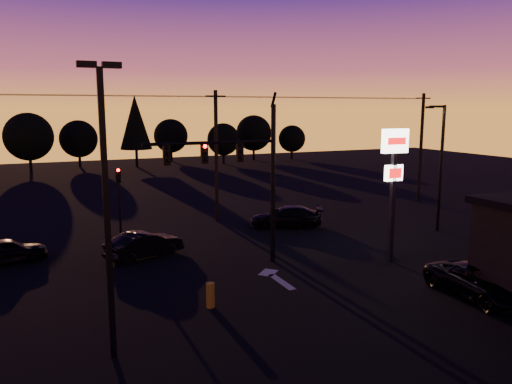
% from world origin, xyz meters
% --- Properties ---
extents(ground, '(120.00, 120.00, 0.00)m').
position_xyz_m(ground, '(0.00, 0.00, 0.00)').
color(ground, black).
rests_on(ground, ground).
extents(lane_arrow, '(1.20, 3.10, 0.01)m').
position_xyz_m(lane_arrow, '(0.50, 1.67, 0.01)').
color(lane_arrow, beige).
rests_on(lane_arrow, ground).
extents(traffic_signal_mast, '(6.79, 0.52, 8.58)m').
position_xyz_m(traffic_signal_mast, '(-0.10, 3.99, 4.94)').
color(traffic_signal_mast, black).
rests_on(traffic_signal_mast, ground).
extents(secondary_signal, '(0.30, 0.31, 4.35)m').
position_xyz_m(secondary_signal, '(-5.00, 11.49, 2.86)').
color(secondary_signal, black).
rests_on(secondary_signal, ground).
extents(parking_lot_light, '(1.25, 0.30, 9.14)m').
position_xyz_m(parking_lot_light, '(-7.50, -3.00, 5.27)').
color(parking_lot_light, black).
rests_on(parking_lot_light, ground).
extents(pylon_sign, '(1.50, 0.28, 6.80)m').
position_xyz_m(pylon_sign, '(7.00, 1.50, 4.91)').
color(pylon_sign, black).
rests_on(pylon_sign, ground).
extents(streetlight, '(1.55, 0.35, 8.00)m').
position_xyz_m(streetlight, '(13.91, 5.50, 4.42)').
color(streetlight, black).
rests_on(streetlight, ground).
extents(utility_pole_1, '(1.40, 0.26, 9.00)m').
position_xyz_m(utility_pole_1, '(2.00, 14.00, 4.59)').
color(utility_pole_1, black).
rests_on(utility_pole_1, ground).
extents(utility_pole_2, '(1.40, 0.26, 9.00)m').
position_xyz_m(utility_pole_2, '(20.00, 14.00, 4.59)').
color(utility_pole_2, black).
rests_on(utility_pole_2, ground).
extents(power_wires, '(36.00, 1.22, 0.07)m').
position_xyz_m(power_wires, '(2.00, 14.00, 8.57)').
color(power_wires, black).
rests_on(power_wires, ground).
extents(bollard, '(0.34, 0.34, 1.01)m').
position_xyz_m(bollard, '(-3.40, -0.48, 0.50)').
color(bollard, '#A88918').
rests_on(bollard, ground).
extents(tree_2, '(5.77, 5.78, 7.26)m').
position_xyz_m(tree_2, '(-10.00, 48.00, 4.37)').
color(tree_2, black).
rests_on(tree_2, ground).
extents(tree_3, '(4.95, 4.95, 6.22)m').
position_xyz_m(tree_3, '(-4.00, 52.00, 3.75)').
color(tree_3, black).
rests_on(tree_3, ground).
extents(tree_4, '(4.18, 4.18, 9.50)m').
position_xyz_m(tree_4, '(3.00, 49.00, 5.93)').
color(tree_4, black).
rests_on(tree_4, ground).
extents(tree_5, '(4.95, 4.95, 6.22)m').
position_xyz_m(tree_5, '(9.00, 54.00, 3.75)').
color(tree_5, black).
rests_on(tree_5, ground).
extents(tree_6, '(4.54, 4.54, 5.71)m').
position_xyz_m(tree_6, '(15.00, 48.00, 3.43)').
color(tree_6, black).
rests_on(tree_6, ground).
extents(tree_7, '(5.36, 5.36, 6.74)m').
position_xyz_m(tree_7, '(21.00, 51.00, 4.06)').
color(tree_7, black).
rests_on(tree_7, ground).
extents(tree_8, '(4.12, 4.12, 5.19)m').
position_xyz_m(tree_8, '(27.00, 50.00, 3.12)').
color(tree_8, black).
rests_on(tree_8, ground).
extents(car_left, '(4.08, 2.24, 1.32)m').
position_xyz_m(car_left, '(-11.05, 9.08, 0.66)').
color(car_left, black).
rests_on(car_left, ground).
extents(car_mid, '(4.42, 2.90, 1.38)m').
position_xyz_m(car_mid, '(-4.41, 7.38, 0.69)').
color(car_mid, black).
rests_on(car_mid, ground).
extents(car_right, '(5.14, 3.68, 1.38)m').
position_xyz_m(car_right, '(5.57, 10.38, 0.69)').
color(car_right, black).
rests_on(car_right, ground).
extents(suv_parked, '(2.36, 4.83, 1.32)m').
position_xyz_m(suv_parked, '(7.18, -3.98, 0.66)').
color(suv_parked, black).
rests_on(suv_parked, ground).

